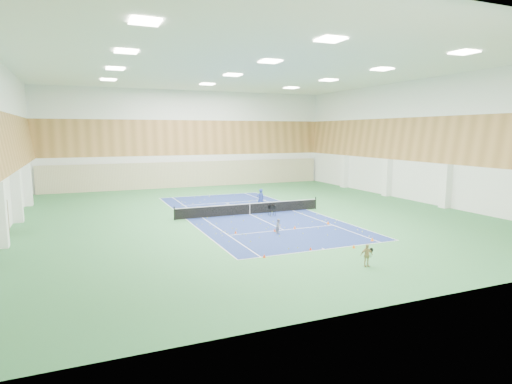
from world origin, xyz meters
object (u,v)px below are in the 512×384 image
(tennis_net, at_px, (250,208))
(child_apron, at_px, (367,255))
(ball_cart, at_px, (272,211))
(coach, at_px, (261,199))
(child_court, at_px, (279,226))

(tennis_net, xyz_separation_m, child_apron, (0.28, -15.46, 0.05))
(child_apron, height_order, ball_cart, child_apron)
(tennis_net, distance_m, child_apron, 15.47)
(ball_cart, bearing_deg, tennis_net, 139.73)
(child_apron, bearing_deg, ball_cart, 93.50)
(coach, xyz_separation_m, ball_cart, (-0.29, -3.02, -0.49))
(child_apron, relative_size, ball_cart, 1.33)
(child_court, xyz_separation_m, child_apron, (1.04, -8.26, 0.08))
(tennis_net, xyz_separation_m, ball_cart, (1.42, -1.36, -0.10))
(ball_cart, bearing_deg, child_apron, -91.18)
(coach, height_order, child_court, coach)
(tennis_net, xyz_separation_m, coach, (1.71, 1.67, 0.39))
(child_court, distance_m, ball_cart, 6.24)
(tennis_net, height_order, coach, coach)
(coach, relative_size, child_apron, 1.58)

